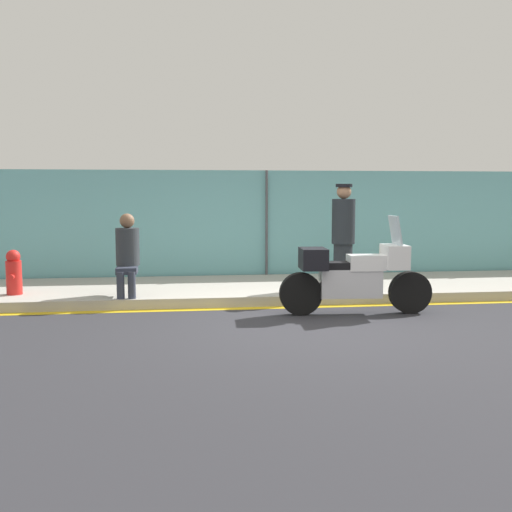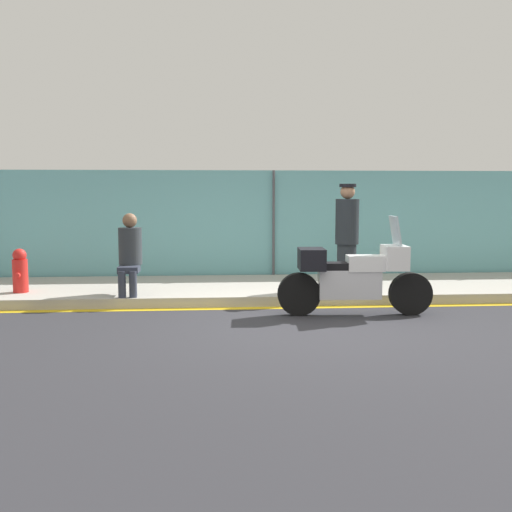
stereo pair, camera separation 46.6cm
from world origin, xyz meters
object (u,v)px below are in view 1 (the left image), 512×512
(person_seated_on_curb, at_px, (127,250))
(officer_standing, at_px, (343,235))
(motorcycle, at_px, (355,275))
(fire_hydrant, at_px, (14,273))

(person_seated_on_curb, bearing_deg, officer_standing, 4.48)
(motorcycle, distance_m, fire_hydrant, 5.23)
(motorcycle, height_order, officer_standing, officer_standing)
(officer_standing, height_order, fire_hydrant, officer_standing)
(person_seated_on_curb, bearing_deg, fire_hydrant, 171.31)
(officer_standing, bearing_deg, motorcycle, -98.85)
(person_seated_on_curb, relative_size, fire_hydrant, 1.80)
(motorcycle, height_order, person_seated_on_curb, person_seated_on_curb)
(motorcycle, xyz_separation_m, person_seated_on_curb, (-3.28, 1.14, 0.29))
(motorcycle, relative_size, person_seated_on_curb, 1.75)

